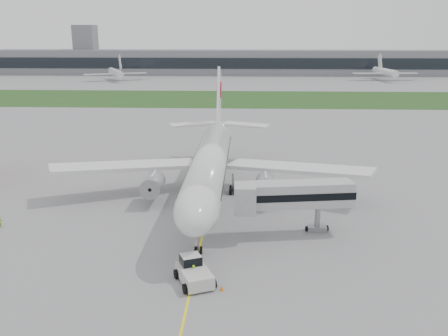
{
  "coord_description": "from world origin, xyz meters",
  "views": [
    {
      "loc": [
        5.22,
        -66.1,
        24.0
      ],
      "look_at": [
        2.09,
        2.0,
        5.37
      ],
      "focal_mm": 40.0,
      "sensor_mm": 36.0,
      "label": 1
    }
  ],
  "objects_px": {
    "pushback_tug": "(194,271)",
    "airliner": "(211,161)",
    "ground_crew_near": "(193,273)",
    "jet_bridge": "(289,196)"
  },
  "relations": [
    {
      "from": "pushback_tug",
      "to": "airliner",
      "type": "bearing_deg",
      "value": 67.07
    },
    {
      "from": "ground_crew_near",
      "to": "jet_bridge",
      "type": "bearing_deg",
      "value": -127.19
    },
    {
      "from": "jet_bridge",
      "to": "ground_crew_near",
      "type": "relative_size",
      "value": 8.05
    },
    {
      "from": "pushback_tug",
      "to": "jet_bridge",
      "type": "height_order",
      "value": "jet_bridge"
    },
    {
      "from": "pushback_tug",
      "to": "jet_bridge",
      "type": "relative_size",
      "value": 0.37
    },
    {
      "from": "jet_bridge",
      "to": "ground_crew_near",
      "type": "xyz_separation_m",
      "value": [
        -10.32,
        -12.5,
        -4.1
      ]
    },
    {
      "from": "airliner",
      "to": "ground_crew_near",
      "type": "height_order",
      "value": "airliner"
    },
    {
      "from": "airliner",
      "to": "jet_bridge",
      "type": "relative_size",
      "value": 3.71
    },
    {
      "from": "jet_bridge",
      "to": "airliner",
      "type": "bearing_deg",
      "value": 118.67
    },
    {
      "from": "airliner",
      "to": "pushback_tug",
      "type": "relative_size",
      "value": 9.93
    }
  ]
}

